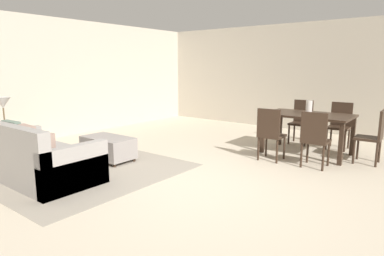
{
  "coord_description": "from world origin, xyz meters",
  "views": [
    {
      "loc": [
        2.69,
        -3.48,
        1.63
      ],
      "look_at": [
        -0.77,
        0.97,
        0.58
      ],
      "focal_mm": 31.28,
      "sensor_mm": 36.0,
      "label": 1
    }
  ],
  "objects_px": {
    "side_table": "(6,135)",
    "dining_chair_far_right": "(340,123)",
    "dining_chair_far_left": "(302,119)",
    "vase_centerpiece": "(309,107)",
    "dining_chair_near_left": "(270,131)",
    "table_lamp": "(3,104)",
    "couch": "(36,160)",
    "ottoman_table": "(108,147)",
    "dining_chair_near_right": "(315,137)",
    "dining_table": "(308,119)",
    "dining_chair_head_east": "(374,134)"
  },
  "relations": [
    {
      "from": "table_lamp",
      "to": "dining_chair_near_left",
      "type": "bearing_deg",
      "value": 38.69
    },
    {
      "from": "dining_chair_far_right",
      "to": "vase_centerpiece",
      "type": "relative_size",
      "value": 3.79
    },
    {
      "from": "dining_chair_near_left",
      "to": "dining_chair_near_right",
      "type": "relative_size",
      "value": 1.0
    },
    {
      "from": "dining_chair_far_right",
      "to": "vase_centerpiece",
      "type": "xyz_separation_m",
      "value": [
        -0.36,
        -0.82,
        0.36
      ]
    },
    {
      "from": "dining_chair_near_left",
      "to": "dining_chair_far_right",
      "type": "relative_size",
      "value": 1.0
    },
    {
      "from": "side_table",
      "to": "dining_chair_near_left",
      "type": "distance_m",
      "value": 4.52
    },
    {
      "from": "dining_chair_near_right",
      "to": "vase_centerpiece",
      "type": "xyz_separation_m",
      "value": [
        -0.4,
        0.84,
        0.36
      ]
    },
    {
      "from": "dining_chair_far_left",
      "to": "dining_chair_head_east",
      "type": "xyz_separation_m",
      "value": [
        1.52,
        -0.8,
        0.0
      ]
    },
    {
      "from": "dining_table",
      "to": "dining_chair_near_left",
      "type": "xyz_separation_m",
      "value": [
        -0.34,
        -0.87,
        -0.14
      ]
    },
    {
      "from": "dining_chair_far_left",
      "to": "side_table",
      "type": "bearing_deg",
      "value": -127.55
    },
    {
      "from": "dining_table",
      "to": "vase_centerpiece",
      "type": "height_order",
      "value": "vase_centerpiece"
    },
    {
      "from": "vase_centerpiece",
      "to": "dining_chair_near_right",
      "type": "bearing_deg",
      "value": -64.37
    },
    {
      "from": "side_table",
      "to": "dining_chair_far_right",
      "type": "distance_m",
      "value": 6.2
    },
    {
      "from": "dining_chair_far_left",
      "to": "table_lamp",
      "type": "bearing_deg",
      "value": -127.55
    },
    {
      "from": "dining_chair_near_left",
      "to": "vase_centerpiece",
      "type": "bearing_deg",
      "value": 68.59
    },
    {
      "from": "table_lamp",
      "to": "dining_chair_far_right",
      "type": "relative_size",
      "value": 0.57
    },
    {
      "from": "side_table",
      "to": "dining_chair_near_left",
      "type": "relative_size",
      "value": 0.64
    },
    {
      "from": "vase_centerpiece",
      "to": "dining_chair_far_right",
      "type": "bearing_deg",
      "value": 66.31
    },
    {
      "from": "dining_chair_near_left",
      "to": "vase_centerpiece",
      "type": "distance_m",
      "value": 1.01
    },
    {
      "from": "dining_chair_near_left",
      "to": "dining_chair_head_east",
      "type": "distance_m",
      "value": 1.7
    },
    {
      "from": "dining_chair_far_left",
      "to": "vase_centerpiece",
      "type": "height_order",
      "value": "vase_centerpiece"
    },
    {
      "from": "table_lamp",
      "to": "dining_chair_head_east",
      "type": "bearing_deg",
      "value": 36.66
    },
    {
      "from": "ottoman_table",
      "to": "side_table",
      "type": "bearing_deg",
      "value": -138.89
    },
    {
      "from": "side_table",
      "to": "dining_chair_near_right",
      "type": "height_order",
      "value": "dining_chair_near_right"
    },
    {
      "from": "ottoman_table",
      "to": "dining_chair_far_right",
      "type": "bearing_deg",
      "value": 49.1
    },
    {
      "from": "couch",
      "to": "dining_chair_near_right",
      "type": "xyz_separation_m",
      "value": [
        3.02,
        3.02,
        0.23
      ]
    },
    {
      "from": "dining_table",
      "to": "dining_chair_near_left",
      "type": "bearing_deg",
      "value": -111.5
    },
    {
      "from": "ottoman_table",
      "to": "vase_centerpiece",
      "type": "bearing_deg",
      "value": 44.96
    },
    {
      "from": "dining_chair_head_east",
      "to": "dining_table",
      "type": "bearing_deg",
      "value": -179.29
    },
    {
      "from": "ottoman_table",
      "to": "dining_chair_near_right",
      "type": "bearing_deg",
      "value": 30.32
    },
    {
      "from": "table_lamp",
      "to": "dining_chair_near_right",
      "type": "distance_m",
      "value": 5.17
    },
    {
      "from": "ottoman_table",
      "to": "dining_chair_near_right",
      "type": "relative_size",
      "value": 1.02
    },
    {
      "from": "table_lamp",
      "to": "vase_centerpiece",
      "type": "distance_m",
      "value": 5.37
    },
    {
      "from": "ottoman_table",
      "to": "dining_chair_head_east",
      "type": "height_order",
      "value": "dining_chair_head_east"
    },
    {
      "from": "couch",
      "to": "vase_centerpiece",
      "type": "xyz_separation_m",
      "value": [
        2.62,
        3.85,
        0.59
      ]
    },
    {
      "from": "dining_chair_far_right",
      "to": "dining_chair_far_left",
      "type": "bearing_deg",
      "value": -178.85
    },
    {
      "from": "ottoman_table",
      "to": "dining_table",
      "type": "height_order",
      "value": "dining_table"
    },
    {
      "from": "dining_chair_far_left",
      "to": "dining_chair_head_east",
      "type": "bearing_deg",
      "value": -27.84
    },
    {
      "from": "table_lamp",
      "to": "vase_centerpiece",
      "type": "bearing_deg",
      "value": 43.73
    },
    {
      "from": "dining_table",
      "to": "dining_chair_far_left",
      "type": "distance_m",
      "value": 0.92
    },
    {
      "from": "dining_chair_near_right",
      "to": "dining_chair_far_right",
      "type": "relative_size",
      "value": 1.0
    },
    {
      "from": "side_table",
      "to": "dining_table",
      "type": "height_order",
      "value": "dining_table"
    },
    {
      "from": "table_lamp",
      "to": "dining_chair_far_left",
      "type": "distance_m",
      "value": 5.71
    },
    {
      "from": "table_lamp",
      "to": "dining_table",
      "type": "distance_m",
      "value": 5.36
    },
    {
      "from": "dining_chair_near_left",
      "to": "dining_chair_near_right",
      "type": "distance_m",
      "value": 0.75
    },
    {
      "from": "ottoman_table",
      "to": "dining_table",
      "type": "distance_m",
      "value": 3.67
    },
    {
      "from": "dining_chair_head_east",
      "to": "dining_chair_far_right",
      "type": "bearing_deg",
      "value": 132.54
    },
    {
      "from": "table_lamp",
      "to": "dining_chair_head_east",
      "type": "height_order",
      "value": "table_lamp"
    },
    {
      "from": "side_table",
      "to": "dining_table",
      "type": "relative_size",
      "value": 0.39
    },
    {
      "from": "side_table",
      "to": "dining_chair_far_right",
      "type": "relative_size",
      "value": 0.64
    }
  ]
}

